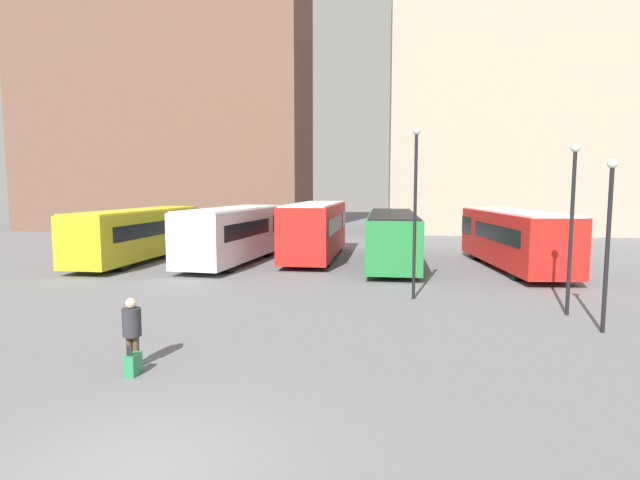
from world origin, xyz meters
name	(u,v)px	position (x,y,z in m)	size (l,w,h in m)	color
ground_plane	(137,474)	(0.00, 0.00, 0.00)	(160.00, 160.00, 0.00)	slate
building_block_left	(167,11)	(-18.24, 43.45, 21.88)	(28.02, 11.95, 43.76)	brown
building_block_right	(509,115)	(15.40, 43.45, 11.05)	(22.34, 10.81, 22.11)	tan
bus_0	(140,233)	(-10.34, 20.55, 1.62)	(2.97, 11.26, 2.97)	gold
bus_1	(234,233)	(-4.67, 20.37, 1.69)	(3.64, 10.16, 3.11)	silver
bus_2	(316,229)	(-0.36, 22.75, 1.79)	(2.80, 10.22, 3.30)	red
bus_3	(392,236)	(4.12, 21.19, 1.55)	(2.64, 11.51, 2.84)	#237A38
bus_4	(513,237)	(10.33, 20.31, 1.65)	(3.62, 10.81, 3.02)	red
traveler	(132,326)	(-2.22, 4.15, 0.99)	(0.43, 0.43, 1.67)	#4C3828
suitcase	(133,364)	(-1.97, 3.69, 0.25)	(0.22, 0.43, 0.71)	#28844C
lamp_post_0	(609,230)	(9.99, 8.54, 3.00)	(0.28, 0.28, 5.03)	black
lamp_post_1	(572,216)	(9.69, 10.52, 3.31)	(0.28, 0.28, 5.62)	black
lamp_post_2	(415,201)	(4.77, 12.33, 3.73)	(0.28, 0.28, 6.42)	black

